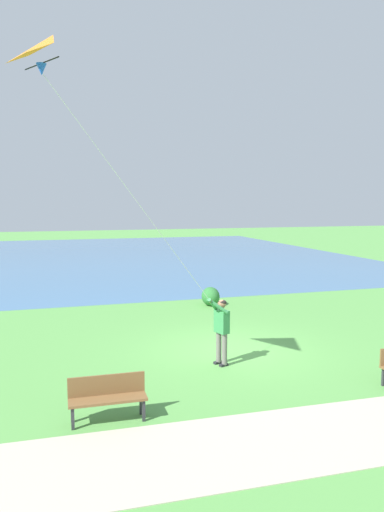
{
  "coord_description": "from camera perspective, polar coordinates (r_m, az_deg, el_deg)",
  "views": [
    {
      "loc": [
        -12.56,
        4.99,
        4.25
      ],
      "look_at": [
        -0.53,
        1.35,
        2.83
      ],
      "focal_mm": 33.84,
      "sensor_mm": 36.0,
      "label": 1
    }
  ],
  "objects": [
    {
      "name": "person_kite_flyer",
      "position": [
        12.66,
        3.45,
        -8.23
      ],
      "size": [
        0.5,
        0.63,
        1.83
      ],
      "color": "#232328",
      "rests_on": "ground"
    },
    {
      "name": "flying_kite",
      "position": [
        10.51,
        -16.07,
        21.45
      ],
      "size": [
        1.95,
        4.26,
        5.63
      ],
      "color": "orange"
    },
    {
      "name": "lakeside_shrub",
      "position": [
        19.88,
        2.21,
        -4.79
      ],
      "size": [
        0.9,
        0.73,
        0.76
      ],
      "primitive_type": "ellipsoid",
      "color": "#2D7033",
      "rests_on": "ground"
    },
    {
      "name": "ground_plane",
      "position": [
        14.17,
        4.71,
        -11.04
      ],
      "size": [
        120.0,
        120.0,
        0.0
      ],
      "primitive_type": "plane",
      "color": "#569947"
    },
    {
      "name": "walkway_path",
      "position": [
        9.02,
        4.96,
        -21.64
      ],
      "size": [
        3.2,
        32.05,
        0.02
      ],
      "primitive_type": "cube",
      "rotation": [
        0.0,
        0.0,
        -0.03
      ],
      "color": "#B7AD99",
      "rests_on": "ground"
    },
    {
      "name": "lake_water",
      "position": [
        38.06,
        -15.21,
        -0.19
      ],
      "size": [
        36.0,
        44.0,
        0.01
      ],
      "primitive_type": "cube",
      "color": "teal",
      "rests_on": "ground"
    },
    {
      "name": "park_bench_far_walkway",
      "position": [
        9.89,
        -9.97,
        -15.86
      ],
      "size": [
        0.48,
        1.51,
        0.88
      ],
      "color": "brown",
      "rests_on": "ground"
    }
  ]
}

